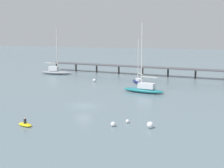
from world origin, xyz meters
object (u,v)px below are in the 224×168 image
at_px(sailboat_teal, 144,88).
at_px(mooring_buoy_inner, 150,125).
at_px(mooring_buoy_mid, 94,80).
at_px(pier, 180,66).
at_px(mooring_buoy_far, 128,121).
at_px(sailboat_navy, 139,81).
at_px(mooring_buoy_outer, 113,124).
at_px(sailboat_gray, 56,71).
at_px(dinghy_yellow, 25,124).

bearing_deg(sailboat_teal, mooring_buoy_inner, -74.13).
bearing_deg(mooring_buoy_mid, pier, 38.64).
relative_size(sailboat_teal, mooring_buoy_inner, 16.53).
distance_m(mooring_buoy_mid, mooring_buoy_far, 36.09).
distance_m(pier, sailboat_navy, 16.04).
height_order(mooring_buoy_mid, mooring_buoy_outer, mooring_buoy_mid).
distance_m(pier, mooring_buoy_far, 46.51).
bearing_deg(sailboat_gray, mooring_buoy_far, -49.31).
relative_size(sailboat_gray, mooring_buoy_far, 26.71).
bearing_deg(mooring_buoy_mid, sailboat_teal, -31.95).
bearing_deg(mooring_buoy_outer, pier, 87.43).
height_order(pier, mooring_buoy_far, pier).
height_order(pier, sailboat_navy, sailboat_navy).
relative_size(dinghy_yellow, mooring_buoy_far, 5.01).
bearing_deg(mooring_buoy_inner, pier, 93.06).
xyz_separation_m(mooring_buoy_mid, mooring_buoy_outer, (16.94, -33.26, -0.08)).
distance_m(pier, mooring_buoy_mid, 24.63).
bearing_deg(dinghy_yellow, sailboat_gray, 115.87).
relative_size(mooring_buoy_inner, mooring_buoy_far, 1.66).
height_order(sailboat_teal, dinghy_yellow, sailboat_teal).
height_order(sailboat_navy, sailboat_teal, sailboat_teal).
bearing_deg(dinghy_yellow, mooring_buoy_mid, 99.06).
bearing_deg(pier, mooring_buoy_outer, -92.57).
distance_m(sailboat_gray, mooring_buoy_outer, 54.26).
distance_m(pier, mooring_buoy_inner, 47.69).
height_order(sailboat_gray, mooring_buoy_mid, sailboat_gray).
relative_size(pier, dinghy_yellow, 24.28).
distance_m(dinghy_yellow, mooring_buoy_mid, 37.41).
distance_m(pier, dinghy_yellow, 53.96).
xyz_separation_m(sailboat_navy, sailboat_gray, (-27.65, 7.78, 0.25)).
xyz_separation_m(sailboat_gray, mooring_buoy_far, (34.85, -40.53, -0.69)).
bearing_deg(sailboat_navy, sailboat_teal, -69.68).
xyz_separation_m(sailboat_navy, dinghy_yellow, (-5.18, -38.57, -0.47)).
xyz_separation_m(sailboat_navy, sailboat_teal, (4.11, -11.09, 0.22)).
bearing_deg(sailboat_navy, mooring_buoy_far, -77.61).
bearing_deg(pier, mooring_buoy_far, -91.06).
xyz_separation_m(mooring_buoy_mid, mooring_buoy_far, (18.27, -31.12, -0.14)).
xyz_separation_m(sailboat_gray, dinghy_yellow, (22.47, -46.35, -0.72)).
bearing_deg(mooring_buoy_mid, sailboat_gray, 150.43).
bearing_deg(mooring_buoy_mid, mooring_buoy_inner, -56.12).
relative_size(sailboat_teal, dinghy_yellow, 5.48).
bearing_deg(pier, sailboat_gray, -170.65).
distance_m(sailboat_navy, mooring_buoy_outer, 35.38).
distance_m(sailboat_gray, mooring_buoy_mid, 19.07).
relative_size(sailboat_navy, dinghy_yellow, 4.16).
bearing_deg(pier, sailboat_navy, -120.52).
relative_size(sailboat_teal, mooring_buoy_mid, 17.69).
bearing_deg(mooring_buoy_inner, dinghy_yellow, -163.47).
xyz_separation_m(sailboat_navy, mooring_buoy_mid, (-11.07, -1.63, -0.29)).
relative_size(sailboat_navy, mooring_buoy_inner, 12.54).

